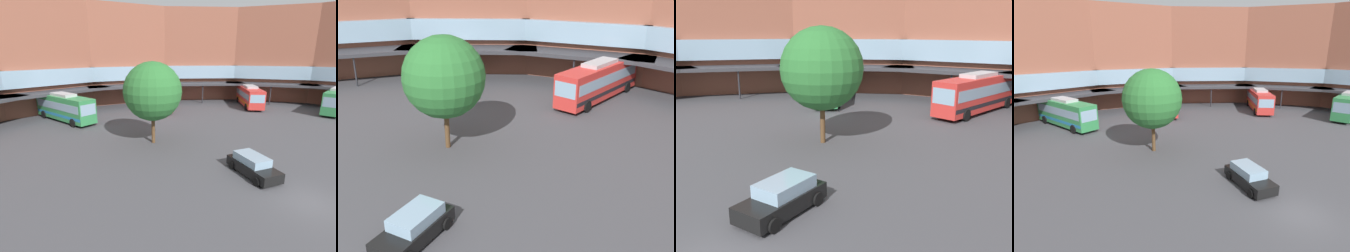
% 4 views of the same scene
% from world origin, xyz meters
% --- Properties ---
extents(ground_plane, '(128.55, 128.55, 0.00)m').
position_xyz_m(ground_plane, '(0.00, 0.00, 0.00)').
color(ground_plane, '#47474C').
extents(station_building, '(83.28, 35.70, 17.31)m').
position_xyz_m(station_building, '(0.00, 29.00, 8.23)').
color(station_building, '#93543F').
rests_on(station_building, ground).
extents(bus_1, '(6.00, 12.30, 3.89)m').
position_xyz_m(bus_1, '(3.21, 30.09, 1.97)').
color(bus_1, red).
rests_on(bus_1, ground).
extents(bus_2, '(7.31, 10.15, 3.65)m').
position_xyz_m(bus_2, '(17.87, 24.42, 1.85)').
color(bus_2, red).
rests_on(bus_2, ground).
extents(bus_3, '(7.05, 10.91, 3.82)m').
position_xyz_m(bus_3, '(-12.20, 27.69, 1.93)').
color(bus_3, '#338C4C').
rests_on(bus_3, ground).
extents(parked_car, '(2.27, 4.52, 1.53)m').
position_xyz_m(parked_car, '(-0.46, 4.32, 0.74)').
color(parked_car, black).
rests_on(parked_car, ground).
extents(plaza_tree, '(5.84, 5.84, 8.28)m').
position_xyz_m(plaza_tree, '(-4.60, 14.21, 5.35)').
color(plaza_tree, brown).
rests_on(plaza_tree, ground).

